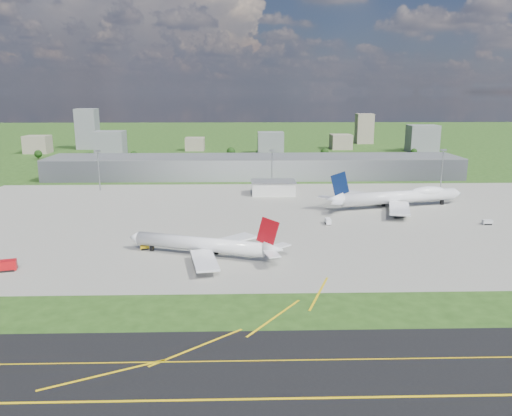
{
  "coord_description": "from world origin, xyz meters",
  "views": [
    {
      "loc": [
        -8.74,
        -200.63,
        61.45
      ],
      "look_at": [
        -2.66,
        24.67,
        9.0
      ],
      "focal_mm": 35.0,
      "sensor_mm": 36.0,
      "label": 1
    }
  ],
  "objects_px": {
    "fire_truck": "(3,266)",
    "van_white_near": "(328,222)",
    "tug_yellow": "(145,248)",
    "van_white_far": "(487,222)",
    "airliner_blue_quad": "(399,197)",
    "airliner_red_twin": "(205,245)"
  },
  "relations": [
    {
      "from": "van_white_near",
      "to": "van_white_far",
      "type": "height_order",
      "value": "van_white_near"
    },
    {
      "from": "fire_truck",
      "to": "van_white_near",
      "type": "relative_size",
      "value": 1.74
    },
    {
      "from": "tug_yellow",
      "to": "van_white_far",
      "type": "xyz_separation_m",
      "value": [
        155.34,
        34.27,
        0.32
      ]
    },
    {
      "from": "fire_truck",
      "to": "van_white_far",
      "type": "distance_m",
      "value": 208.47
    },
    {
      "from": "airliner_blue_quad",
      "to": "tug_yellow",
      "type": "bearing_deg",
      "value": -164.2
    },
    {
      "from": "tug_yellow",
      "to": "van_white_near",
      "type": "bearing_deg",
      "value": 8.8
    },
    {
      "from": "airliner_red_twin",
      "to": "van_white_far",
      "type": "distance_m",
      "value": 137.55
    },
    {
      "from": "airliner_red_twin",
      "to": "tug_yellow",
      "type": "relative_size",
      "value": 16.43
    },
    {
      "from": "tug_yellow",
      "to": "van_white_far",
      "type": "bearing_deg",
      "value": -3.71
    },
    {
      "from": "fire_truck",
      "to": "van_white_far",
      "type": "bearing_deg",
      "value": 0.27
    },
    {
      "from": "airliner_blue_quad",
      "to": "van_white_near",
      "type": "distance_m",
      "value": 56.26
    },
    {
      "from": "airliner_red_twin",
      "to": "airliner_blue_quad",
      "type": "height_order",
      "value": "airliner_blue_quad"
    },
    {
      "from": "van_white_far",
      "to": "airliner_red_twin",
      "type": "bearing_deg",
      "value": -163.29
    },
    {
      "from": "airliner_red_twin",
      "to": "tug_yellow",
      "type": "bearing_deg",
      "value": -1.17
    },
    {
      "from": "van_white_far",
      "to": "tug_yellow",
      "type": "bearing_deg",
      "value": -169.28
    },
    {
      "from": "airliner_blue_quad",
      "to": "fire_truck",
      "type": "distance_m",
      "value": 194.14
    },
    {
      "from": "tug_yellow",
      "to": "van_white_far",
      "type": "height_order",
      "value": "van_white_far"
    },
    {
      "from": "fire_truck",
      "to": "van_white_far",
      "type": "relative_size",
      "value": 2.01
    },
    {
      "from": "fire_truck",
      "to": "van_white_near",
      "type": "distance_m",
      "value": 138.84
    },
    {
      "from": "van_white_near",
      "to": "fire_truck",
      "type": "bearing_deg",
      "value": 116.69
    },
    {
      "from": "tug_yellow",
      "to": "fire_truck",
      "type": "bearing_deg",
      "value": -168.52
    },
    {
      "from": "airliner_red_twin",
      "to": "van_white_near",
      "type": "height_order",
      "value": "airliner_red_twin"
    }
  ]
}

